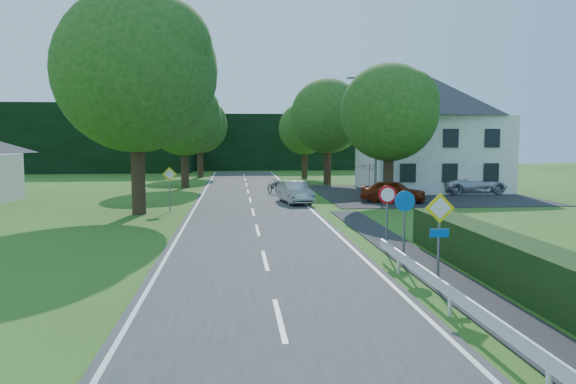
{
  "coord_description": "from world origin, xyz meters",
  "views": [
    {
      "loc": [
        -0.94,
        -5.91,
        3.99
      ],
      "look_at": [
        1.34,
        18.26,
        1.66
      ],
      "focal_mm": 35.0,
      "sensor_mm": 36.0,
      "label": 1
    }
  ],
  "objects": [
    {
      "name": "road",
      "position": [
        0.0,
        20.0,
        0.02
      ],
      "size": [
        7.0,
        80.0,
        0.04
      ],
      "primitive_type": "cube",
      "color": "#333336",
      "rests_on": "ground"
    },
    {
      "name": "parking_pad",
      "position": [
        12.0,
        33.0,
        0.02
      ],
      "size": [
        14.0,
        16.0,
        0.04
      ],
      "primitive_type": "cube",
      "color": "black",
      "rests_on": "ground"
    },
    {
      "name": "line_edge_left",
      "position": [
        -3.25,
        20.0,
        0.04
      ],
      "size": [
        0.12,
        80.0,
        0.01
      ],
      "primitive_type": "cube",
      "color": "white",
      "rests_on": "road"
    },
    {
      "name": "line_edge_right",
      "position": [
        3.25,
        20.0,
        0.04
      ],
      "size": [
        0.12,
        80.0,
        0.01
      ],
      "primitive_type": "cube",
      "color": "white",
      "rests_on": "road"
    },
    {
      "name": "line_centre",
      "position": [
        0.0,
        20.0,
        0.04
      ],
      "size": [
        0.12,
        80.0,
        0.01
      ],
      "primitive_type": null,
      "color": "white",
      "rests_on": "road"
    },
    {
      "name": "tree_main",
      "position": [
        -6.0,
        24.0,
        5.82
      ],
      "size": [
        9.4,
        9.4,
        11.64
      ],
      "primitive_type": null,
      "color": "#1C4715",
      "rests_on": "ground"
    },
    {
      "name": "tree_left_far",
      "position": [
        -5.0,
        40.0,
        4.29
      ],
      "size": [
        7.0,
        7.0,
        8.58
      ],
      "primitive_type": null,
      "color": "#1C4715",
      "rests_on": "ground"
    },
    {
      "name": "tree_right_far",
      "position": [
        7.0,
        42.0,
        4.54
      ],
      "size": [
        7.4,
        7.4,
        9.09
      ],
      "primitive_type": null,
      "color": "#1C4715",
      "rests_on": "ground"
    },
    {
      "name": "tree_left_back",
      "position": [
        -4.5,
        52.0,
        4.04
      ],
      "size": [
        6.6,
        6.6,
        8.07
      ],
      "primitive_type": null,
      "color": "#1C4715",
      "rests_on": "ground"
    },
    {
      "name": "tree_right_back",
      "position": [
        6.0,
        50.0,
        3.78
      ],
      "size": [
        6.2,
        6.2,
        7.56
      ],
      "primitive_type": null,
      "color": "#1C4715",
      "rests_on": "ground"
    },
    {
      "name": "tree_right_mid",
      "position": [
        8.5,
        28.0,
        4.29
      ],
      "size": [
        7.0,
        7.0,
        8.58
      ],
      "primitive_type": null,
      "color": "#1C4715",
      "rests_on": "ground"
    },
    {
      "name": "treeline_left",
      "position": [
        -28.0,
        62.0,
        4.0
      ],
      "size": [
        44.0,
        6.0,
        8.0
      ],
      "primitive_type": "cube",
      "color": "black",
      "rests_on": "ground"
    },
    {
      "name": "treeline_right",
      "position": [
        8.0,
        66.0,
        3.5
      ],
      "size": [
        30.0,
        5.0,
        7.0
      ],
      "primitive_type": "cube",
      "color": "black",
      "rests_on": "ground"
    },
    {
      "name": "house_white",
      "position": [
        14.0,
        36.0,
        4.41
      ],
      "size": [
        10.6,
        8.4,
        8.6
      ],
      "color": "silver",
      "rests_on": "ground"
    },
    {
      "name": "streetlight",
      "position": [
        8.06,
        30.0,
        4.46
      ],
      "size": [
        2.03,
        0.18,
        8.0
      ],
      "color": "slate",
      "rests_on": "ground"
    },
    {
      "name": "sign_priority_right",
      "position": [
        4.3,
        7.98,
        1.8
      ],
      "size": [
        0.78,
        0.09,
        2.59
      ],
      "color": "slate",
      "rests_on": "ground"
    },
    {
      "name": "sign_roundabout",
      "position": [
        4.3,
        10.98,
        1.67
      ],
      "size": [
        0.64,
        0.08,
        2.37
      ],
      "color": "slate",
      "rests_on": "ground"
    },
    {
      "name": "sign_speed_limit",
      "position": [
        4.3,
        12.97,
        1.77
      ],
      "size": [
        0.64,
        0.11,
        2.37
      ],
      "color": "slate",
      "rests_on": "ground"
    },
    {
      "name": "sign_priority_left",
      "position": [
        -4.5,
        24.98,
        1.72
      ],
      "size": [
        0.78,
        0.09,
        2.44
      ],
      "color": "slate",
      "rests_on": "ground"
    },
    {
      "name": "moving_car",
      "position": [
        2.7,
        27.98,
        0.71
      ],
      "size": [
        2.02,
        4.23,
        1.34
      ],
      "primitive_type": "imported",
      "rotation": [
        0.0,
        0.0,
        0.15
      ],
      "color": "#A6A7AB",
      "rests_on": "road"
    },
    {
      "name": "motorcycle",
      "position": [
        1.8,
        33.88,
        0.57
      ],
      "size": [
        1.38,
        2.14,
        1.06
      ],
      "primitive_type": "imported",
      "rotation": [
        0.0,
        0.0,
        0.37
      ],
      "color": "black",
      "rests_on": "road"
    },
    {
      "name": "parked_car_red",
      "position": [
        8.84,
        27.97,
        0.72
      ],
      "size": [
        4.3,
        3.11,
        1.36
      ],
      "primitive_type": "imported",
      "rotation": [
        0.0,
        0.0,
        1.15
      ],
      "color": "maroon",
      "rests_on": "parking_pad"
    },
    {
      "name": "parked_car_silver_a",
      "position": [
        11.75,
        37.0,
        0.73
      ],
      "size": [
        4.42,
        2.38,
        1.38
      ],
      "primitive_type": "imported",
      "rotation": [
        0.0,
        0.0,
        1.8
      ],
      "color": "#AAAAAF",
      "rests_on": "parking_pad"
    },
    {
      "name": "parked_car_silver_b",
      "position": [
        16.02,
        32.81,
        0.73
      ],
      "size": [
        5.11,
        2.64,
        1.38
      ],
      "primitive_type": "imported",
      "rotation": [
        0.0,
        0.0,
        1.64
      ],
      "color": "silver",
      "rests_on": "parking_pad"
    },
    {
      "name": "parasol",
      "position": [
        8.63,
        33.43,
        1.13
      ],
      "size": [
        2.77,
        2.81,
        2.19
      ],
      "primitive_type": "imported",
      "rotation": [
        0.0,
        0.0,
        -0.17
      ],
      "color": "#AC1D0D",
      "rests_on": "parking_pad"
    }
  ]
}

